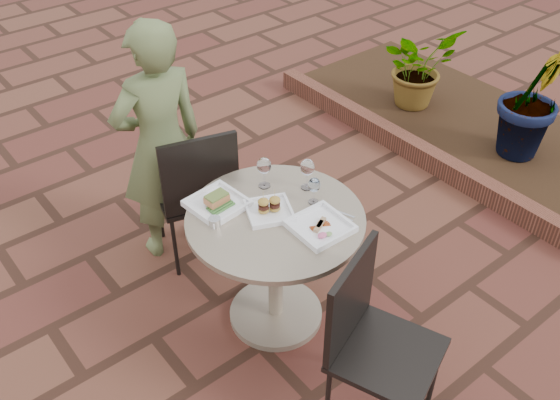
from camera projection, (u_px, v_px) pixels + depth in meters
ground at (273, 270)px, 3.83m from camera, size 60.00×60.00×0.00m
cafe_table at (276, 253)px, 3.24m from camera, size 0.90×0.90×0.73m
chair_far at (197, 186)px, 3.59m from camera, size 0.54×0.54×0.93m
chair_near at (370, 332)px, 2.75m from camera, size 0.57×0.57×0.93m
diner at (160, 145)px, 3.56m from camera, size 0.57×0.39×1.50m
plate_salmon at (217, 203)px, 3.14m from camera, size 0.29×0.29×0.07m
plate_sliders at (269, 209)px, 3.10m from camera, size 0.29×0.29×0.14m
plate_tuna at (320, 226)px, 3.01m from camera, size 0.27×0.27×0.03m
wine_glass_right at (314, 186)px, 3.12m from camera, size 0.06×0.06×0.15m
wine_glass_mid at (264, 166)px, 3.21m from camera, size 0.08×0.08×0.18m
wine_glass_far at (307, 168)px, 3.20m from camera, size 0.07×0.07×0.18m
steel_ramekin at (215, 222)px, 3.03m from camera, size 0.06×0.06×0.04m
cutlery_set at (338, 214)px, 3.10m from camera, size 0.13×0.19×0.00m
planter_curb at (413, 149)px, 4.76m from camera, size 0.12×3.00×0.15m
mulch_bed at (470, 124)px, 5.13m from camera, size 1.30×3.00×0.06m
potted_plant_a at (418, 66)px, 5.14m from camera, size 0.66×0.59×0.68m
potted_plant_b at (536, 95)px, 4.46m from camera, size 0.56×0.47×0.96m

